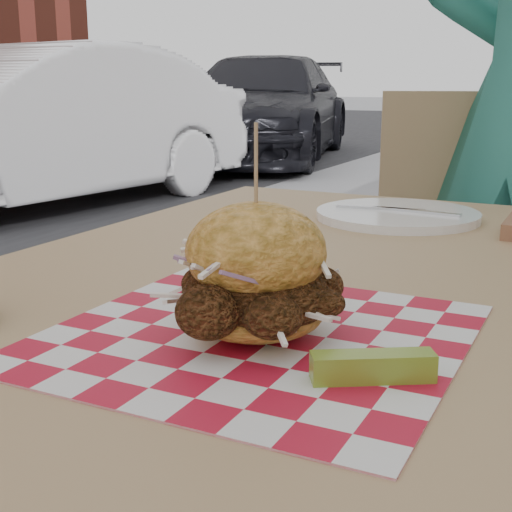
# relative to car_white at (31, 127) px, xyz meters

# --- Properties ---
(car_white) EXTENTS (1.89, 3.95, 1.25)m
(car_white) POSITION_rel_car_white_xyz_m (0.00, 0.00, 0.00)
(car_white) COLOR white
(car_white) RESTS_ON ground
(car_dark) EXTENTS (2.79, 4.72, 1.28)m
(car_dark) POSITION_rel_car_white_xyz_m (0.00, 4.03, 0.02)
(car_dark) COLOR black
(car_dark) RESTS_ON ground
(patio_table) EXTENTS (0.80, 1.20, 0.75)m
(patio_table) POSITION_rel_car_white_xyz_m (3.66, -3.38, 0.05)
(patio_table) COLOR #A18A59
(patio_table) RESTS_ON ground
(patio_chair) EXTENTS (0.53, 0.54, 0.95)m
(patio_chair) POSITION_rel_car_white_xyz_m (3.63, -2.47, -0.07)
(patio_chair) COLOR #A18A59
(patio_chair) RESTS_ON ground
(paper_liner) EXTENTS (0.36, 0.36, 0.00)m
(paper_liner) POSITION_rel_car_white_xyz_m (3.70, -3.60, 0.13)
(paper_liner) COLOR #B41228
(paper_liner) RESTS_ON patio_table
(sandwich) EXTENTS (0.17, 0.17, 0.19)m
(sandwich) POSITION_rel_car_white_xyz_m (3.70, -3.60, 0.18)
(sandwich) COLOR gold
(sandwich) RESTS_ON paper_liner
(pickle_spear) EXTENTS (0.09, 0.07, 0.02)m
(pickle_spear) POSITION_rel_car_white_xyz_m (3.83, -3.66, 0.14)
(pickle_spear) COLOR olive
(pickle_spear) RESTS_ON paper_liner
(place_setting) EXTENTS (0.27, 0.27, 0.02)m
(place_setting) POSITION_rel_car_white_xyz_m (3.66, -3.00, 0.13)
(place_setting) COLOR white
(place_setting) RESTS_ON patio_table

